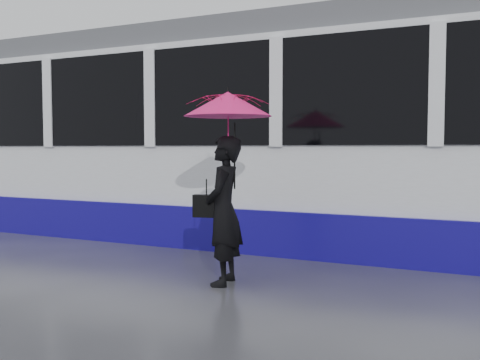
% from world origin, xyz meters
% --- Properties ---
extents(ground, '(90.00, 90.00, 0.00)m').
position_xyz_m(ground, '(0.00, 0.00, 0.00)').
color(ground, '#2D2C31').
rests_on(ground, ground).
extents(rails, '(34.00, 1.51, 0.02)m').
position_xyz_m(rails, '(0.00, 2.50, 0.01)').
color(rails, '#3F3D38').
rests_on(rails, ground).
extents(tram, '(26.00, 2.56, 3.35)m').
position_xyz_m(tram, '(-2.39, 2.50, 1.64)').
color(tram, white).
rests_on(tram, ground).
extents(woman, '(0.49, 0.65, 1.59)m').
position_xyz_m(woman, '(1.13, -0.31, 0.80)').
color(woman, black).
rests_on(woman, ground).
extents(umbrella, '(1.11, 1.11, 1.07)m').
position_xyz_m(umbrella, '(1.18, -0.31, 1.74)').
color(umbrella, '#FF159E').
rests_on(umbrella, ground).
extents(handbag, '(0.30, 0.18, 0.43)m').
position_xyz_m(handbag, '(0.91, -0.29, 0.83)').
color(handbag, black).
rests_on(handbag, ground).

